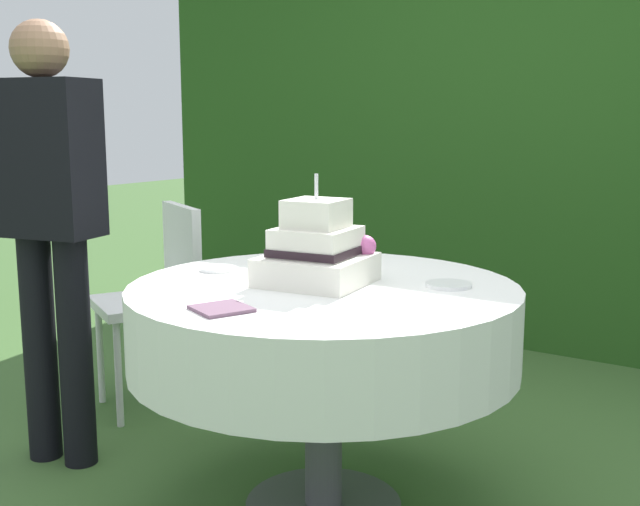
% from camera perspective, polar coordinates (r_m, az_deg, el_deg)
% --- Properties ---
extents(foliage_hedge, '(5.15, 0.49, 2.66)m').
position_cam_1_polar(foliage_hedge, '(4.55, 17.02, 10.23)').
color(foliage_hedge, '#234C19').
rests_on(foliage_hedge, ground_plane).
extents(cake_table, '(1.23, 1.23, 0.75)m').
position_cam_1_polar(cake_table, '(2.50, 0.26, -5.28)').
color(cake_table, '#4C4C51').
rests_on(cake_table, ground_plane).
extents(wedding_cake, '(0.35, 0.35, 0.35)m').
position_cam_1_polar(wedding_cake, '(2.47, -0.19, 0.07)').
color(wedding_cake, white).
rests_on(wedding_cake, cake_table).
extents(serving_plate_near, '(0.14, 0.14, 0.01)m').
position_cam_1_polar(serving_plate_near, '(2.48, 9.29, -2.28)').
color(serving_plate_near, white).
rests_on(serving_plate_near, cake_table).
extents(serving_plate_far, '(0.13, 0.13, 0.01)m').
position_cam_1_polar(serving_plate_far, '(2.72, -7.35, -1.14)').
color(serving_plate_far, white).
rests_on(serving_plate_far, cake_table).
extents(napkin_stack, '(0.19, 0.19, 0.01)m').
position_cam_1_polar(napkin_stack, '(2.17, -7.14, -4.02)').
color(napkin_stack, '#6B4C60').
rests_on(napkin_stack, cake_table).
extents(garden_chair, '(0.54, 0.54, 0.89)m').
position_cam_1_polar(garden_chair, '(3.51, -11.44, -2.36)').
color(garden_chair, white).
rests_on(garden_chair, ground_plane).
extents(standing_person, '(0.40, 0.28, 1.60)m').
position_cam_1_polar(standing_person, '(2.97, -18.98, 2.69)').
color(standing_person, black).
rests_on(standing_person, ground_plane).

